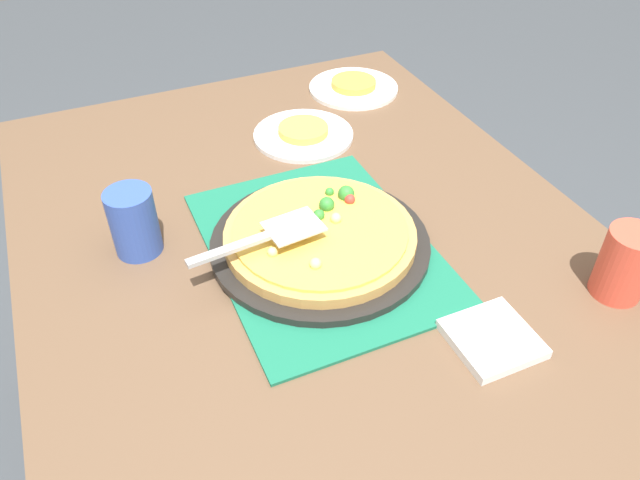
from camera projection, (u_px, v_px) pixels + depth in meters
ground_plane at (320, 472)px, 1.56m from camera, size 8.00×8.00×0.00m
dining_table at (320, 293)px, 1.14m from camera, size 1.40×1.00×0.75m
placemat at (320, 247)px, 1.07m from camera, size 0.48×0.36×0.01m
pizza_pan at (320, 243)px, 1.06m from camera, size 0.38×0.38×0.01m
pizza at (320, 234)px, 1.05m from camera, size 0.33×0.33×0.05m
plate_near_left at (353, 88)px, 1.53m from camera, size 0.22×0.22×0.01m
plate_far_right at (303, 135)px, 1.36m from camera, size 0.22×0.22×0.01m
served_slice_left at (354, 83)px, 1.52m from camera, size 0.11×0.11×0.02m
served_slice_right at (303, 130)px, 1.35m from camera, size 0.11×0.11×0.02m
cup_near at (625, 264)px, 0.95m from camera, size 0.08×0.08×0.12m
cup_far at (134, 222)px, 1.03m from camera, size 0.08×0.08×0.12m
pizza_server at (267, 236)px, 0.99m from camera, size 0.08×0.23×0.01m
napkin_stack at (492, 339)px, 0.91m from camera, size 0.12×0.12×0.02m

